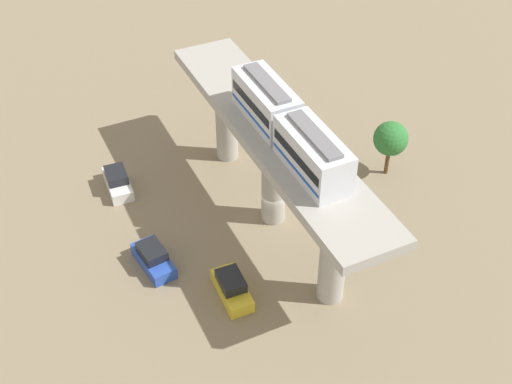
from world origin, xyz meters
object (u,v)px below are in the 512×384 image
train (289,127)px  tree_near_viaduct (391,139)px  parked_car_yellow (232,288)px  parked_car_white (118,182)px  parked_car_blue (153,258)px

train → tree_near_viaduct: train is taller
parked_car_yellow → tree_near_viaduct: tree_near_viaduct is taller
parked_car_white → tree_near_viaduct: bearing=-16.2°
parked_car_blue → parked_car_white: size_ratio=1.02×
train → parked_car_white: (-10.19, 10.96, -9.53)m
parked_car_white → parked_car_yellow: size_ratio=1.01×
train → tree_near_viaduct: (11.44, 3.03, -6.64)m
parked_car_white → tree_near_viaduct: 23.23m
parked_car_yellow → train: bearing=35.0°
parked_car_blue → parked_car_white: same height
parked_car_blue → tree_near_viaduct: 22.12m
train → tree_near_viaduct: size_ratio=2.64×
parked_car_white → parked_car_yellow: bearing=-71.5°
parked_car_blue → parked_car_white: (0.22, 9.78, 0.00)m
train → parked_car_white: train is taller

